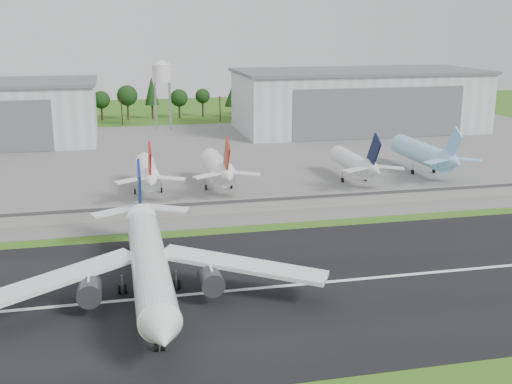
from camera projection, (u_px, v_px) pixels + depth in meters
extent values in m
plane|color=#275B15|center=(296.00, 312.00, 100.57)|extent=(600.00, 600.00, 0.00)
cube|color=black|center=(279.00, 287.00, 109.99)|extent=(320.00, 60.00, 0.10)
cube|color=white|center=(279.00, 286.00, 109.97)|extent=(220.00, 1.00, 0.02)
cube|color=slate|center=(195.00, 159.00, 213.73)|extent=(320.00, 150.00, 0.10)
cube|color=gray|center=(231.00, 206.00, 152.00)|extent=(240.00, 0.50, 3.50)
cube|color=#38383A|center=(231.00, 202.00, 151.39)|extent=(240.00, 0.12, 0.70)
cube|color=silver|center=(358.00, 101.00, 269.12)|extent=(100.00, 45.00, 24.00)
cube|color=#595B60|center=(359.00, 71.00, 265.91)|extent=(102.00, 47.00, 1.20)
cube|color=#595B60|center=(380.00, 113.00, 248.25)|extent=(70.00, 0.30, 19.68)
cylinder|color=#99999E|center=(156.00, 107.00, 267.96)|extent=(0.50, 0.50, 20.00)
cylinder|color=#99999E|center=(169.00, 105.00, 274.90)|extent=(0.50, 0.50, 20.00)
cylinder|color=silver|center=(162.00, 73.00, 267.99)|extent=(8.00, 8.00, 7.00)
cone|color=silver|center=(161.00, 62.00, 266.79)|extent=(8.40, 8.40, 2.40)
cylinder|color=white|center=(149.00, 263.00, 103.76)|extent=(5.93, 44.02, 5.80)
cone|color=white|center=(163.00, 334.00, 80.20)|extent=(5.82, 6.02, 5.80)
cone|color=white|center=(140.00, 211.00, 128.43)|extent=(5.54, 9.02, 5.51)
cube|color=navy|center=(139.00, 186.00, 126.61)|extent=(0.53, 9.54, 11.13)
cube|color=white|center=(243.00, 265.00, 105.32)|extent=(27.26, 18.06, 2.65)
cylinder|color=#333338|center=(211.00, 280.00, 103.13)|extent=(3.82, 5.51, 3.80)
cube|color=white|center=(166.00, 208.00, 128.94)|extent=(9.55, 5.85, 0.98)
cube|color=white|center=(52.00, 281.00, 98.84)|extent=(27.31, 17.93, 2.65)
cylinder|color=#333338|center=(89.00, 291.00, 99.02)|extent=(3.82, 5.51, 3.80)
cube|color=white|center=(115.00, 211.00, 126.78)|extent=(9.55, 5.80, 0.98)
cube|color=#99999E|center=(152.00, 299.00, 101.14)|extent=(10.09, 30.03, 3.20)
cylinder|color=black|center=(122.00, 289.00, 106.98)|extent=(0.40, 1.50, 1.50)
cylinder|color=white|center=(147.00, 171.00, 170.72)|extent=(5.36, 24.00, 5.36)
cone|color=white|center=(151.00, 181.00, 155.84)|extent=(5.09, 7.00, 5.09)
cube|color=#B70F0E|center=(150.00, 161.00, 155.09)|extent=(0.45, 8.59, 10.02)
cylinder|color=#99999E|center=(135.00, 189.00, 169.15)|extent=(0.32, 0.32, 3.00)
cylinder|color=#99999E|center=(161.00, 187.00, 170.64)|extent=(0.32, 0.32, 3.00)
cylinder|color=black|center=(135.00, 191.00, 169.33)|extent=(0.40, 1.40, 1.40)
cylinder|color=white|center=(217.00, 167.00, 174.69)|extent=(5.83, 24.00, 5.83)
cone|color=white|center=(227.00, 176.00, 159.82)|extent=(5.54, 7.00, 5.54)
cube|color=#A1210C|center=(227.00, 157.00, 159.07)|extent=(0.45, 8.59, 10.02)
cylinder|color=#99999E|center=(206.00, 185.00, 173.19)|extent=(0.32, 0.32, 3.00)
cylinder|color=#99999E|center=(231.00, 184.00, 174.68)|extent=(0.32, 0.32, 3.00)
cylinder|color=black|center=(206.00, 187.00, 173.37)|extent=(0.40, 1.40, 1.40)
cylinder|color=white|center=(352.00, 162.00, 183.13)|extent=(5.04, 24.00, 5.04)
cone|color=white|center=(374.00, 170.00, 168.26)|extent=(4.79, 7.00, 4.79)
cube|color=black|center=(374.00, 152.00, 167.51)|extent=(0.45, 8.59, 10.02)
cylinder|color=#99999E|center=(343.00, 178.00, 181.52)|extent=(0.32, 0.32, 3.00)
cylinder|color=#99999E|center=(366.00, 176.00, 183.02)|extent=(0.32, 0.32, 3.00)
cylinder|color=black|center=(342.00, 180.00, 181.70)|extent=(0.40, 1.40, 1.40)
cylinder|color=#8DD1F4|center=(421.00, 153.00, 192.80)|extent=(6.29, 30.00, 6.29)
cone|color=#8DD1F4|center=(453.00, 162.00, 175.10)|extent=(5.97, 7.00, 5.97)
cube|color=#7CBEFF|center=(453.00, 144.00, 174.35)|extent=(0.45, 8.59, 10.02)
cylinder|color=#99999E|center=(413.00, 170.00, 191.35)|extent=(0.32, 0.32, 3.00)
cylinder|color=#99999E|center=(434.00, 168.00, 192.84)|extent=(0.32, 0.32, 3.00)
cylinder|color=black|center=(412.00, 172.00, 191.53)|extent=(0.40, 1.40, 1.40)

